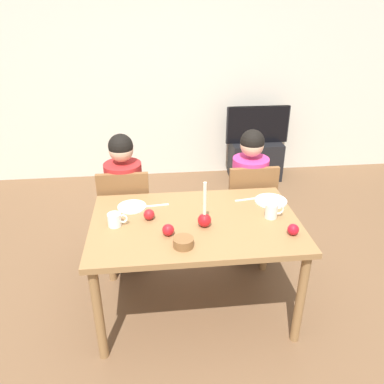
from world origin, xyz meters
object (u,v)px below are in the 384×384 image
(chair_right, at_px, (249,205))
(tv_stand, at_px, (255,160))
(bowl_walnuts, at_px, (183,242))
(apple_by_left_plate, at_px, (149,215))
(dining_table, at_px, (195,232))
(tv, at_px, (258,125))
(candle_centerpiece, at_px, (204,217))
(plate_right, at_px, (271,201))
(chair_left, at_px, (126,212))
(mug_left, at_px, (115,219))
(person_left_child, at_px, (126,204))
(mug_right, at_px, (272,211))
(apple_near_candle, at_px, (168,230))
(apple_by_right_mug, at_px, (293,229))
(person_right_child, at_px, (248,198))
(plate_left, at_px, (132,207))

(chair_right, distance_m, tv_stand, 1.79)
(tv_stand, height_order, bowl_walnuts, bowl_walnuts)
(tv_stand, xyz_separation_m, apple_by_left_plate, (-1.36, -2.24, 0.55))
(dining_table, height_order, tv, tv)
(chair_right, relative_size, tv, 1.14)
(candle_centerpiece, xyz_separation_m, plate_right, (0.54, 0.29, -0.06))
(chair_left, relative_size, mug_left, 6.90)
(person_left_child, xyz_separation_m, mug_right, (1.03, -0.65, 0.23))
(person_left_child, bearing_deg, apple_near_candle, -68.10)
(bowl_walnuts, bearing_deg, chair_right, 54.45)
(chair_left, height_order, mug_left, chair_left)
(dining_table, relative_size, candle_centerpiece, 4.41)
(chair_left, distance_m, person_left_child, 0.07)
(apple_near_candle, xyz_separation_m, apple_by_right_mug, (0.78, -0.08, -0.00))
(person_left_child, height_order, apple_by_right_mug, person_left_child)
(mug_right, height_order, apple_by_right_mug, mug_right)
(tv_stand, xyz_separation_m, mug_left, (-1.58, -2.30, 0.55))
(plate_right, distance_m, apple_near_candle, 0.86)
(candle_centerpiece, bearing_deg, chair_right, 54.60)
(person_left_child, height_order, apple_near_candle, person_left_child)
(person_left_child, height_order, tv_stand, person_left_child)
(person_right_child, distance_m, plate_left, 1.06)
(person_left_child, bearing_deg, chair_left, -90.00)
(tv_stand, xyz_separation_m, candle_centerpiece, (-1.00, -2.37, 0.58))
(person_left_child, height_order, tv, person_left_child)
(plate_right, relative_size, apple_by_left_plate, 3.16)
(plate_left, relative_size, apple_near_candle, 2.69)
(chair_right, relative_size, tv_stand, 1.41)
(dining_table, bearing_deg, bowl_walnuts, -110.12)
(candle_centerpiece, distance_m, mug_left, 0.59)
(chair_left, height_order, apple_by_right_mug, chair_left)
(apple_by_left_plate, bearing_deg, apple_by_right_mug, -17.68)
(chair_right, bearing_deg, mug_right, -91.01)
(tv_stand, xyz_separation_m, tv, (0.00, 0.00, 0.47))
(chair_left, height_order, mug_right, chair_left)
(mug_left, height_order, mug_right, mug_right)
(chair_right, bearing_deg, plate_right, -81.93)
(person_right_child, bearing_deg, plate_left, -157.38)
(person_left_child, height_order, mug_right, person_left_child)
(plate_left, xyz_separation_m, mug_right, (0.95, -0.24, 0.05))
(person_left_child, relative_size, mug_left, 8.98)
(mug_right, bearing_deg, person_left_child, 147.90)
(candle_centerpiece, bearing_deg, bowl_walnuts, -126.02)
(person_right_child, xyz_separation_m, apple_by_right_mug, (0.06, -0.87, 0.22))
(candle_centerpiece, distance_m, plate_left, 0.58)
(plate_right, height_order, mug_left, mug_left)
(tv, relative_size, mug_right, 6.07)
(chair_right, bearing_deg, apple_by_left_plate, -146.84)
(plate_left, distance_m, plate_right, 1.02)
(person_right_child, distance_m, mug_left, 1.26)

